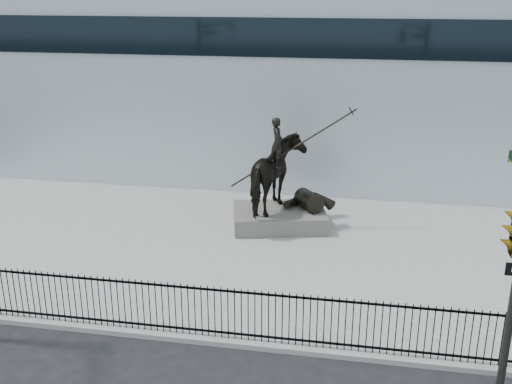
# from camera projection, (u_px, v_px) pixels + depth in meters

# --- Properties ---
(ground) EXTENTS (120.00, 120.00, 0.00)m
(ground) POSITION_uv_depth(u_px,v_px,m) (204.00, 369.00, 14.90)
(ground) COLOR black
(ground) RESTS_ON ground
(plaza) EXTENTS (30.00, 12.00, 0.15)m
(plaza) POSITION_uv_depth(u_px,v_px,m) (255.00, 250.00, 21.38)
(plaza) COLOR gray
(plaza) RESTS_ON ground
(building) EXTENTS (44.00, 14.00, 9.00)m
(building) POSITION_uv_depth(u_px,v_px,m) (299.00, 75.00, 32.02)
(building) COLOR silver
(building) RESTS_ON ground
(picket_fence) EXTENTS (22.10, 0.10, 1.50)m
(picket_fence) POSITION_uv_depth(u_px,v_px,m) (215.00, 312.00, 15.76)
(picket_fence) COLOR black
(picket_fence) RESTS_ON plaza
(statue_plinth) EXTENTS (3.98, 3.16, 0.66)m
(statue_plinth) POSITION_uv_depth(u_px,v_px,m) (279.00, 218.00, 23.30)
(statue_plinth) COLOR #53514C
(statue_plinth) RESTS_ON plaza
(equestrian_statue) EXTENTS (4.40, 3.25, 3.82)m
(equestrian_statue) POSITION_uv_depth(u_px,v_px,m) (281.00, 176.00, 22.74)
(equestrian_statue) COLOR black
(equestrian_statue) RESTS_ON statue_plinth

